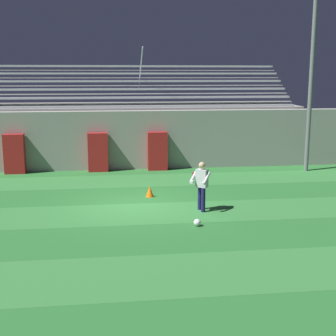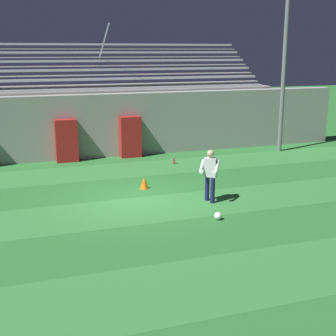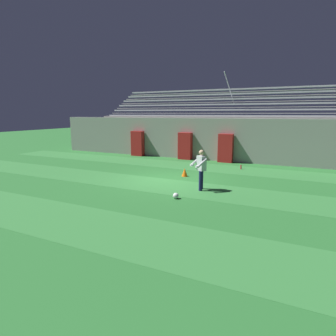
# 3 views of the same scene
# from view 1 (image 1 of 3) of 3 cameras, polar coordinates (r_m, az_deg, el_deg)

# --- Properties ---
(ground_plane) EXTENTS (80.00, 80.00, 0.00)m
(ground_plane) POSITION_cam_1_polar(r_m,az_deg,el_deg) (16.59, -4.04, -4.44)
(ground_plane) COLOR #286B2D
(turf_stripe_near) EXTENTS (28.00, 2.43, 0.01)m
(turf_stripe_near) POSITION_cam_1_polar(r_m,az_deg,el_deg) (10.95, -2.31, -12.95)
(turf_stripe_near) COLOR #337A38
(turf_stripe_near) RESTS_ON ground
(turf_stripe_mid) EXTENTS (28.00, 2.43, 0.01)m
(turf_stripe_mid) POSITION_cam_1_polar(r_m,az_deg,el_deg) (15.51, -3.82, -5.56)
(turf_stripe_mid) COLOR #337A38
(turf_stripe_mid) RESTS_ON ground
(turf_stripe_far) EXTENTS (28.00, 2.43, 0.01)m
(turf_stripe_far) POSITION_cam_1_polar(r_m,az_deg,el_deg) (20.21, -4.61, -1.56)
(turf_stripe_far) COLOR #337A38
(turf_stripe_far) RESTS_ON ground
(back_wall) EXTENTS (24.00, 0.60, 2.80)m
(back_wall) POSITION_cam_1_polar(r_m,az_deg,el_deg) (22.68, -4.98, 3.44)
(back_wall) COLOR #999691
(back_wall) RESTS_ON ground
(padding_pillar_gate_left) EXTENTS (0.92, 0.44, 1.83)m
(padding_pillar_gate_left) POSITION_cam_1_polar(r_m,az_deg,el_deg) (22.20, -8.53, 1.91)
(padding_pillar_gate_left) COLOR #B21E1E
(padding_pillar_gate_left) RESTS_ON ground
(padding_pillar_gate_right) EXTENTS (0.92, 0.44, 1.83)m
(padding_pillar_gate_right) POSITION_cam_1_polar(r_m,az_deg,el_deg) (22.30, -1.29, 2.08)
(padding_pillar_gate_right) COLOR #B21E1E
(padding_pillar_gate_right) RESTS_ON ground
(padding_pillar_far_left) EXTENTS (0.92, 0.44, 1.83)m
(padding_pillar_far_left) POSITION_cam_1_polar(r_m,az_deg,el_deg) (22.63, -18.22, 1.64)
(padding_pillar_far_left) COLOR #B21E1E
(padding_pillar_far_left) RESTS_ON ground
(bleacher_stand) EXTENTS (18.00, 4.75, 5.83)m
(bleacher_stand) POSITION_cam_1_polar(r_m,az_deg,el_deg) (25.33, -5.21, 4.51)
(bleacher_stand) COLOR #999691
(bleacher_stand) RESTS_ON ground
(floodlight_pole) EXTENTS (0.90, 0.36, 9.15)m
(floodlight_pole) POSITION_cam_1_polar(r_m,az_deg,el_deg) (22.82, 17.26, 13.81)
(floodlight_pole) COLOR slate
(floodlight_pole) RESTS_ON ground
(goalkeeper) EXTENTS (0.74, 0.72, 1.67)m
(goalkeeper) POSITION_cam_1_polar(r_m,az_deg,el_deg) (15.58, 4.11, -1.86)
(goalkeeper) COLOR #19194C
(goalkeeper) RESTS_ON ground
(soccer_ball) EXTENTS (0.22, 0.22, 0.22)m
(soccer_ball) POSITION_cam_1_polar(r_m,az_deg,el_deg) (14.25, 3.58, -6.65)
(soccer_ball) COLOR white
(soccer_ball) RESTS_ON ground
(traffic_cone) EXTENTS (0.30, 0.30, 0.42)m
(traffic_cone) POSITION_cam_1_polar(r_m,az_deg,el_deg) (17.52, -2.24, -2.85)
(traffic_cone) COLOR orange
(traffic_cone) RESTS_ON ground
(water_bottle) EXTENTS (0.07, 0.07, 0.24)m
(water_bottle) POSITION_cam_1_polar(r_m,az_deg,el_deg) (20.80, 3.06, -0.84)
(water_bottle) COLOR red
(water_bottle) RESTS_ON ground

